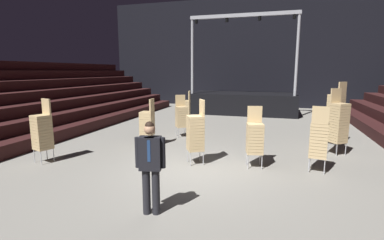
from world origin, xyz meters
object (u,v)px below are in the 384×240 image
object	(u,v)px
man_with_tie	(150,162)
stage_riser	(243,102)
chair_stack_rear_left	(186,108)
chair_stack_rear_right	(319,139)
chair_stack_front_right	(42,131)
chair_stack_aisle_left	(335,114)
chair_stack_rear_centre	(255,137)
chair_stack_front_left	(147,122)
chair_stack_mid_centre	(181,116)
chair_stack_mid_right	(196,132)
equipment_road_case	(327,126)
chair_stack_mid_left	(338,122)

from	to	relation	value
man_with_tie	stage_riser	bearing A→B (deg)	-103.46
chair_stack_rear_left	chair_stack_rear_right	xyz separation A→B (m)	(5.44, -5.27, 0.04)
chair_stack_front_right	chair_stack_aisle_left	size ratio (longest dim) A/B	0.82
chair_stack_rear_centre	chair_stack_aisle_left	xyz separation A→B (m)	(2.59, 3.37, 0.29)
chair_stack_front_left	chair_stack_rear_centre	bearing A→B (deg)	-112.95
chair_stack_front_left	chair_stack_mid_centre	world-z (taller)	same
chair_stack_mid_centre	chair_stack_mid_right	bearing A→B (deg)	82.67
stage_riser	equipment_road_case	distance (m)	6.83
chair_stack_front_right	chair_stack_mid_centre	world-z (taller)	chair_stack_front_right
chair_stack_front_right	equipment_road_case	xyz separation A→B (m)	(8.65, 6.48, -0.59)
chair_stack_mid_left	chair_stack_aisle_left	world-z (taller)	chair_stack_aisle_left
chair_stack_mid_centre	chair_stack_rear_centre	xyz separation A→B (m)	(3.19, -3.00, 0.00)
stage_riser	chair_stack_mid_centre	xyz separation A→B (m)	(-1.63, -7.49, 0.14)
chair_stack_mid_left	chair_stack_aisle_left	distance (m)	1.36
chair_stack_mid_right	chair_stack_aisle_left	world-z (taller)	chair_stack_aisle_left
chair_stack_mid_left	equipment_road_case	xyz separation A→B (m)	(0.18, 3.09, -0.72)
chair_stack_mid_centre	chair_stack_rear_right	bearing A→B (deg)	116.24
chair_stack_mid_right	equipment_road_case	bearing A→B (deg)	-69.65
chair_stack_mid_centre	chair_stack_aisle_left	size ratio (longest dim) A/B	0.74
chair_stack_mid_left	chair_stack_rear_right	distance (m)	2.09
chair_stack_aisle_left	chair_stack_rear_left	bearing A→B (deg)	116.88
chair_stack_front_left	chair_stack_mid_left	distance (m)	6.39
stage_riser	chair_stack_front_left	world-z (taller)	stage_riser
chair_stack_mid_centre	chair_stack_rear_centre	bearing A→B (deg)	103.90
chair_stack_rear_right	chair_stack_aisle_left	distance (m)	3.41
chair_stack_rear_centre	chair_stack_aisle_left	size ratio (longest dim) A/B	0.74
chair_stack_front_right	chair_stack_rear_right	world-z (taller)	chair_stack_front_right
chair_stack_mid_right	chair_stack_rear_left	xyz separation A→B (m)	(-2.11, 5.57, -0.08)
man_with_tie	chair_stack_mid_centre	xyz separation A→B (m)	(-1.55, 6.31, -0.16)
chair_stack_mid_right	chair_stack_rear_centre	bearing A→B (deg)	-113.95
chair_stack_front_right	equipment_road_case	distance (m)	10.82
chair_stack_rear_left	chair_stack_rear_right	world-z (taller)	chair_stack_rear_right
chair_stack_mid_right	chair_stack_mid_centre	bearing A→B (deg)	-5.12
equipment_road_case	chair_stack_rear_right	bearing A→B (deg)	-101.04
chair_stack_front_left	stage_riser	bearing A→B (deg)	-19.31
stage_riser	chair_stack_mid_right	xyz separation A→B (m)	(-0.11, -10.69, 0.23)
chair_stack_front_right	chair_stack_rear_left	world-z (taller)	chair_stack_front_right
stage_riser	equipment_road_case	xyz separation A→B (m)	(4.19, -5.38, -0.37)
equipment_road_case	chair_stack_aisle_left	bearing A→B (deg)	-91.52
chair_stack_mid_centre	chair_stack_rear_left	bearing A→B (deg)	-108.87
stage_riser	chair_stack_aisle_left	size ratio (longest dim) A/B	2.84
man_with_tie	chair_stack_mid_centre	distance (m)	6.50
stage_riser	man_with_tie	size ratio (longest dim) A/B	3.66
chair_stack_rear_left	chair_stack_rear_centre	xyz separation A→B (m)	(3.78, -5.37, 0.00)
man_with_tie	equipment_road_case	world-z (taller)	man_with_tie
stage_riser	chair_stack_rear_left	bearing A→B (deg)	-113.45
chair_stack_front_left	chair_stack_aisle_left	size ratio (longest dim) A/B	0.74
stage_riser	chair_stack_rear_centre	bearing A→B (deg)	-81.57
chair_stack_mid_right	chair_stack_rear_right	xyz separation A→B (m)	(3.32, 0.29, -0.04)
stage_riser	chair_stack_mid_right	size ratio (longest dim) A/B	3.48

